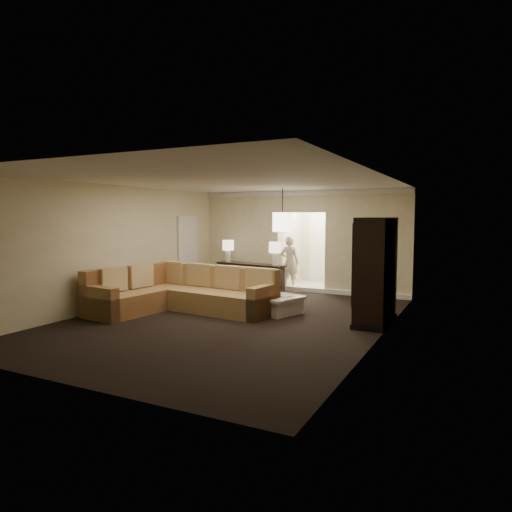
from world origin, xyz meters
The scene contains 19 objects.
ground centered at (0.00, 0.00, 0.00)m, with size 8.00×8.00×0.00m, color black.
wall_back centered at (0.00, 4.00, 1.40)m, with size 6.00×0.04×2.80m, color beige.
wall_front centered at (0.00, -4.00, 1.40)m, with size 6.00×0.04×2.80m, color beige.
wall_left centered at (-3.00, 0.00, 1.40)m, with size 0.04×8.00×2.80m, color beige.
wall_right centered at (3.00, 0.00, 1.40)m, with size 0.04×8.00×2.80m, color beige.
ceiling centered at (0.00, 0.00, 2.80)m, with size 6.00×8.00×0.02m, color silver.
crown_molding centered at (0.00, 3.95, 2.73)m, with size 6.00×0.10×0.12m, color silver.
baseboard centered at (0.00, 3.95, 0.06)m, with size 6.00×0.10×0.12m, color silver.
side_door centered at (-2.97, 2.80, 1.05)m, with size 0.05×0.90×2.10m, color silver.
foyer centered at (0.00, 5.34, 1.30)m, with size 1.44×2.02×2.80m.
sectional_sofa centered at (-1.41, 0.29, 0.40)m, with size 3.59×2.76×1.00m.
coffee_table centered at (0.59, 1.00, 0.20)m, with size 1.21×1.21×0.40m.
console_table centered at (-1.16, 3.20, 0.48)m, with size 2.13×0.82×0.80m.
armoire centered at (2.69, 1.02, 0.99)m, with size 0.62×1.44×2.07m.
drink_table centered at (0.20, 1.20, 0.42)m, with size 0.47×0.47×0.59m.
table_lamp_left centered at (-1.95, 3.34, 1.21)m, with size 0.32×0.32×0.61m.
table_lamp_right centered at (-0.37, 3.06, 1.21)m, with size 0.32×0.32×0.61m.
pendant_light centered at (0.00, 2.70, 1.95)m, with size 0.38×0.38×1.09m.
person centered at (-0.45, 4.30, 0.84)m, with size 0.61×0.41×1.69m, color beige.
Camera 1 is at (4.54, -7.90, 2.10)m, focal length 32.00 mm.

